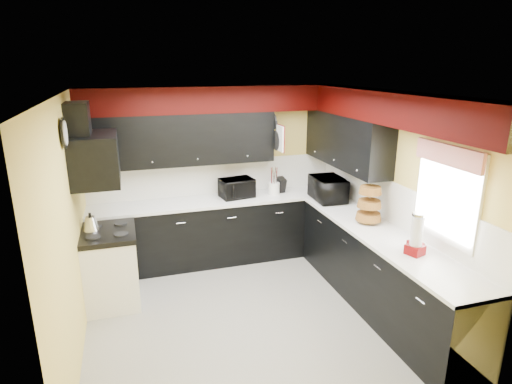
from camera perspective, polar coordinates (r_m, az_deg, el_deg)
ground at (r=5.18m, az=-0.90°, el=-15.82°), size 3.60×3.60×0.00m
wall_back at (r=6.31m, az=-5.55°, el=2.55°), size 3.60×0.06×2.50m
wall_right at (r=5.39m, az=17.74°, el=-0.66°), size 0.06×3.60×2.50m
wall_left at (r=4.51m, az=-23.61°, el=-4.69°), size 0.06×3.60×2.50m
ceiling at (r=4.37m, az=-1.06°, el=12.97°), size 3.60×3.60×0.06m
cab_back at (r=6.27m, az=-4.78°, el=-5.19°), size 3.60×0.60×0.90m
cab_right at (r=5.29m, az=16.09°, el=-10.19°), size 0.60×3.00×0.90m
counter_back at (r=6.11m, az=-4.89°, el=-1.10°), size 3.62×0.64×0.04m
counter_right at (r=5.10m, az=16.51°, el=-5.47°), size 0.64×3.02×0.04m
splash_back at (r=6.31m, az=-5.52°, el=2.00°), size 3.60×0.02×0.50m
splash_right at (r=5.40m, az=17.59°, el=-1.28°), size 0.02×3.60×0.50m
upper_back at (r=5.94m, az=-10.11°, el=6.93°), size 2.60×0.35×0.70m
upper_right at (r=5.91m, az=11.88°, el=6.78°), size 0.35×1.80×0.70m
soffit_back at (r=5.96m, az=-5.48°, el=12.22°), size 3.60×0.36×0.35m
soffit_right at (r=4.93m, az=18.29°, el=10.54°), size 0.36×3.24×0.35m
stove at (r=5.49m, az=-18.69°, el=-9.67°), size 0.60×0.75×0.86m
cooktop at (r=5.30m, az=-19.16°, el=-5.20°), size 0.62×0.77×0.06m
hood at (r=5.06m, az=-20.68°, el=4.17°), size 0.50×0.78×0.55m
hood_duct at (r=5.00m, az=-22.67°, el=8.72°), size 0.24×0.40×0.40m
window at (r=4.62m, az=24.17°, el=-0.30°), size 0.03×0.86×0.96m
valance at (r=4.50m, az=24.24°, el=4.52°), size 0.04×0.88×0.20m
pan_top at (r=6.14m, az=2.34°, el=9.37°), size 0.03×0.22×0.40m
pan_mid at (r=6.06m, az=2.73°, el=6.87°), size 0.03×0.28×0.46m
pan_low at (r=6.31m, az=1.92°, el=6.99°), size 0.03×0.24×0.42m
cut_board at (r=5.94m, az=3.22°, el=7.16°), size 0.03×0.26×0.35m
baskets at (r=5.30m, az=14.87°, el=-1.50°), size 0.27×0.27×0.50m
clock at (r=4.52m, az=-24.25°, el=7.18°), size 0.03×0.30×0.30m
deco_plate at (r=4.89m, az=20.81°, el=9.37°), size 0.03×0.24×0.24m
toaster_oven at (r=6.14m, az=-2.54°, el=0.54°), size 0.52×0.45×0.27m
microwave at (r=6.08m, az=9.61°, el=0.42°), size 0.42×0.60×0.32m
utensil_crock at (r=6.28m, az=2.40°, el=0.46°), size 0.22×0.22×0.18m
knife_block at (r=6.38m, az=3.33°, el=0.94°), size 0.12×0.16×0.23m
kettle at (r=5.35m, az=-21.17°, el=-3.92°), size 0.21×0.21×0.16m
dispenser_a at (r=4.57m, az=20.63°, el=-5.37°), size 0.20×0.20×0.42m
dispenser_b at (r=4.67m, az=20.63°, el=-5.37°), size 0.14×0.14×0.35m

